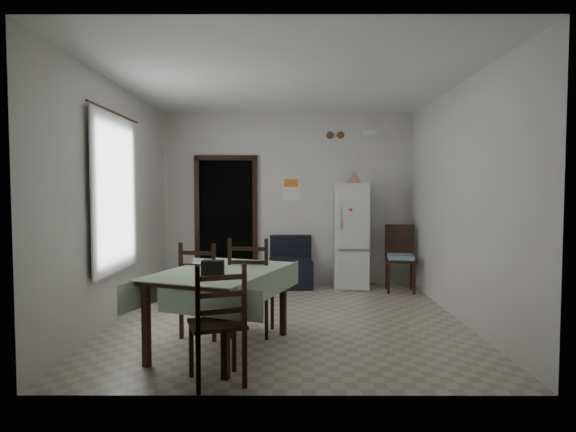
% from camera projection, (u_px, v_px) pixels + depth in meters
% --- Properties ---
extents(ground, '(4.50, 4.50, 0.00)m').
position_uv_depth(ground, '(288.00, 318.00, 5.97)').
color(ground, '#ABA18B').
rests_on(ground, ground).
extents(ceiling, '(4.20, 4.50, 0.02)m').
position_uv_depth(ceiling, '(288.00, 82.00, 5.82)').
color(ceiling, white).
rests_on(ceiling, ground).
extents(wall_back, '(4.20, 0.02, 2.90)m').
position_uv_depth(wall_back, '(288.00, 199.00, 8.14)').
color(wall_back, silver).
rests_on(wall_back, ground).
extents(wall_front, '(4.20, 0.02, 2.90)m').
position_uv_depth(wall_front, '(287.00, 209.00, 3.65)').
color(wall_front, silver).
rests_on(wall_front, ground).
extents(wall_left, '(0.02, 4.50, 2.90)m').
position_uv_depth(wall_left, '(117.00, 202.00, 5.90)').
color(wall_left, silver).
rests_on(wall_left, ground).
extents(wall_right, '(0.02, 4.50, 2.90)m').
position_uv_depth(wall_right, '(459.00, 202.00, 5.89)').
color(wall_right, silver).
rests_on(wall_right, ground).
extents(doorway, '(1.06, 0.52, 2.22)m').
position_uv_depth(doorway, '(228.00, 221.00, 8.37)').
color(doorway, black).
rests_on(doorway, ground).
extents(window_recess, '(0.10, 1.20, 1.60)m').
position_uv_depth(window_recess, '(107.00, 194.00, 5.70)').
color(window_recess, silver).
rests_on(window_recess, ground).
extents(curtain, '(0.02, 1.45, 1.85)m').
position_uv_depth(curtain, '(116.00, 194.00, 5.70)').
color(curtain, silver).
rests_on(curtain, ground).
extents(curtain_rod, '(0.02, 1.60, 0.02)m').
position_uv_depth(curtain_rod, '(115.00, 113.00, 5.64)').
color(curtain_rod, black).
rests_on(curtain_rod, ground).
extents(calendar, '(0.28, 0.02, 0.40)m').
position_uv_depth(calendar, '(291.00, 189.00, 8.12)').
color(calendar, white).
rests_on(calendar, ground).
extents(calendar_image, '(0.24, 0.01, 0.14)m').
position_uv_depth(calendar_image, '(291.00, 183.00, 8.11)').
color(calendar_image, orange).
rests_on(calendar_image, ground).
extents(light_switch, '(0.08, 0.02, 0.12)m').
position_uv_depth(light_switch, '(297.00, 219.00, 8.15)').
color(light_switch, beige).
rests_on(light_switch, ground).
extents(vent_left, '(0.12, 0.03, 0.12)m').
position_uv_depth(vent_left, '(330.00, 135.00, 8.07)').
color(vent_left, brown).
rests_on(vent_left, ground).
extents(vent_right, '(0.12, 0.03, 0.12)m').
position_uv_depth(vent_right, '(341.00, 135.00, 8.07)').
color(vent_right, brown).
rests_on(vent_right, ground).
extents(emergency_light, '(0.25, 0.07, 0.09)m').
position_uv_depth(emergency_light, '(369.00, 133.00, 8.04)').
color(emergency_light, white).
rests_on(emergency_light, ground).
extents(fridge, '(0.58, 0.58, 1.70)m').
position_uv_depth(fridge, '(351.00, 236.00, 7.85)').
color(fridge, silver).
rests_on(fridge, ground).
extents(tan_cone, '(0.25, 0.25, 0.20)m').
position_uv_depth(tan_cone, '(355.00, 177.00, 7.74)').
color(tan_cone, tan).
rests_on(tan_cone, fridge).
extents(navy_seat, '(0.73, 0.71, 0.84)m').
position_uv_depth(navy_seat, '(291.00, 262.00, 7.88)').
color(navy_seat, black).
rests_on(navy_seat, ground).
extents(corner_chair, '(0.51, 0.51, 1.04)m').
position_uv_depth(corner_chair, '(400.00, 259.00, 7.54)').
color(corner_chair, black).
rests_on(corner_chair, ground).
extents(dining_table, '(1.49, 1.79, 0.80)m').
position_uv_depth(dining_table, '(221.00, 310.00, 4.79)').
color(dining_table, '#A9BEA3').
rests_on(dining_table, ground).
extents(black_bag, '(0.21, 0.13, 0.14)m').
position_uv_depth(black_bag, '(213.00, 268.00, 4.50)').
color(black_bag, black).
rests_on(black_bag, dining_table).
extents(dining_chair_far_left, '(0.55, 0.55, 1.04)m').
position_uv_depth(dining_chair_far_left, '(205.00, 288.00, 5.27)').
color(dining_chair_far_left, black).
rests_on(dining_chair_far_left, ground).
extents(dining_chair_far_right, '(0.52, 0.52, 1.08)m').
position_uv_depth(dining_chair_far_right, '(252.00, 285.00, 5.31)').
color(dining_chair_far_right, black).
rests_on(dining_chair_far_right, ground).
extents(dining_chair_near_head, '(0.55, 0.55, 1.01)m').
position_uv_depth(dining_chair_near_head, '(217.00, 322.00, 3.96)').
color(dining_chair_near_head, black).
rests_on(dining_chair_near_head, ground).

